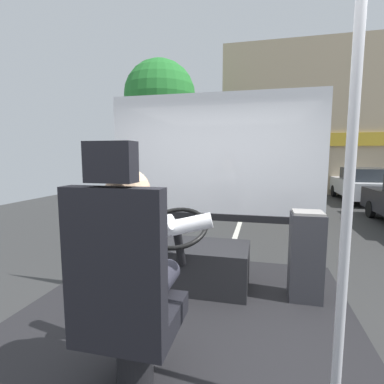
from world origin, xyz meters
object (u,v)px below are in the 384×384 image
bus_driver (134,255)px  steering_console (190,263)px  handrail_pole (347,208)px  parked_car_white (365,184)px  fare_box (306,256)px  driver_seat (126,295)px

bus_driver → steering_console: bus_driver is taller
steering_console → handrail_pole: bearing=-50.8°
handrail_pole → parked_car_white: (3.70, 11.75, -0.94)m
fare_box → driver_seat: bearing=-128.2°
handrail_pole → fare_box: bearing=88.8°
driver_seat → fare_box: 1.67m
bus_driver → driver_seat: bearing=-90.0°
driver_seat → handrail_pole: (1.01, 0.09, 0.46)m
steering_console → parked_car_white: 11.53m
bus_driver → steering_console: 1.31m
fare_box → parked_car_white: bearing=70.7°
fare_box → parked_car_white: fare_box is taller
steering_console → fare_box: 1.04m
bus_driver → handrail_pole: (1.01, -0.02, 0.30)m
fare_box → parked_car_white: (3.68, 10.53, -0.31)m
handrail_pole → fare_box: size_ratio=2.63×
bus_driver → parked_car_white: bus_driver is taller
handrail_pole → parked_car_white: bearing=72.5°
handrail_pole → driver_seat: bearing=-174.8°
driver_seat → bus_driver: driver_seat is taller
bus_driver → parked_car_white: 12.65m
handrail_pole → steering_console: bearing=129.2°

